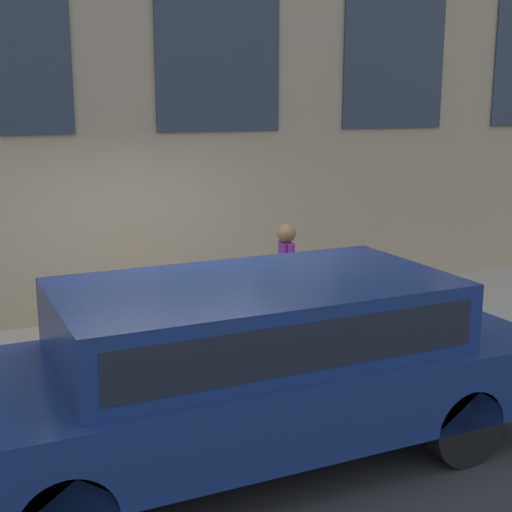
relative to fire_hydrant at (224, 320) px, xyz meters
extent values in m
plane|color=#2D2D30|center=(-0.36, 0.59, -0.58)|extent=(80.00, 80.00, 0.00)
cube|color=#A8A093|center=(0.79, 0.59, -0.50)|extent=(2.31, 60.00, 0.16)
cube|color=tan|center=(2.10, 0.59, 3.25)|extent=(0.30, 40.00, 7.66)
cube|color=#2D3847|center=(1.93, -3.44, 2.89)|extent=(0.03, 1.68, 2.00)
cube|color=#2D3847|center=(1.93, -0.76, 2.89)|extent=(0.03, 1.68, 2.00)
cylinder|color=red|center=(0.00, 0.00, -0.40)|extent=(0.27, 0.27, 0.04)
cylinder|color=red|center=(0.00, 0.00, -0.06)|extent=(0.20, 0.20, 0.71)
sphere|color=maroon|center=(0.00, 0.00, 0.29)|extent=(0.21, 0.21, 0.21)
cylinder|color=black|center=(0.00, 0.00, 0.36)|extent=(0.07, 0.07, 0.08)
cylinder|color=red|center=(0.00, -0.15, 0.02)|extent=(0.09, 0.10, 0.09)
cylinder|color=red|center=(0.00, 0.15, 0.02)|extent=(0.09, 0.10, 0.09)
cylinder|color=#998466|center=(0.23, -0.90, -0.09)|extent=(0.09, 0.09, 0.65)
cylinder|color=#998466|center=(0.36, -0.90, -0.09)|extent=(0.09, 0.09, 0.65)
cube|color=#72288C|center=(0.30, -0.90, 0.47)|extent=(0.17, 0.12, 0.48)
cylinder|color=#72288C|center=(0.17, -0.90, 0.48)|extent=(0.08, 0.08, 0.46)
cylinder|color=#72288C|center=(0.42, -0.90, 0.48)|extent=(0.08, 0.08, 0.46)
sphere|color=#8C6647|center=(0.30, -0.90, 0.82)|extent=(0.22, 0.22, 0.22)
cylinder|color=black|center=(-0.96, 2.14, -0.25)|extent=(0.24, 0.64, 0.64)
cylinder|color=black|center=(-2.63, -0.98, -0.25)|extent=(0.24, 0.64, 0.64)
cylinder|color=black|center=(-0.96, -0.98, -0.25)|extent=(0.24, 0.64, 0.64)
cube|color=navy|center=(-1.80, 0.58, 0.04)|extent=(1.91, 5.03, 0.59)
cube|color=navy|center=(-1.80, 0.45, 0.61)|extent=(1.68, 3.12, 0.56)
cube|color=#1E232D|center=(-1.80, 0.45, 0.61)|extent=(1.69, 2.87, 0.36)
camera|label=1|loc=(-6.73, 2.73, 2.29)|focal=50.00mm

